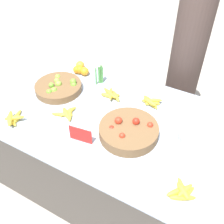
{
  "coord_description": "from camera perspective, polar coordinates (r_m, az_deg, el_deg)",
  "views": [
    {
      "loc": [
        0.68,
        -1.22,
        2.1
      ],
      "look_at": [
        0.0,
        0.0,
        0.85
      ],
      "focal_mm": 42.0,
      "sensor_mm": 36.0,
      "label": 1
    }
  ],
  "objects": [
    {
      "name": "banana_bunch_front_right",
      "position": [
        1.54,
        15.11,
        -16.41
      ],
      "size": [
        0.16,
        0.17,
        0.06
      ],
      "color": "gold",
      "rests_on": "market_table"
    },
    {
      "name": "tomato_basket",
      "position": [
        1.76,
        3.62,
        -4.05
      ],
      "size": [
        0.4,
        0.4,
        0.12
      ],
      "color": "brown",
      "rests_on": "market_table"
    },
    {
      "name": "banana_bunch_middle_left",
      "position": [
        2.07,
        -0.1,
        3.76
      ],
      "size": [
        0.19,
        0.15,
        0.05
      ],
      "color": "gold",
      "rests_on": "market_table"
    },
    {
      "name": "metal_bowl",
      "position": [
        1.85,
        20.27,
        -4.94
      ],
      "size": [
        0.4,
        0.4,
        0.06
      ],
      "color": "#B7B7BF",
      "rests_on": "market_table"
    },
    {
      "name": "veg_bundle",
      "position": [
        2.2,
        -2.62,
        8.05
      ],
      "size": [
        0.05,
        0.07,
        0.16
      ],
      "color": "#4C8E42",
      "rests_on": "market_table"
    },
    {
      "name": "banana_bunch_back_center",
      "position": [
        1.98,
        -20.74,
        -1.37
      ],
      "size": [
        0.15,
        0.2,
        0.06
      ],
      "color": "gold",
      "rests_on": "market_table"
    },
    {
      "name": "price_sign",
      "position": [
        1.71,
        -6.87,
        -4.96
      ],
      "size": [
        0.16,
        0.03,
        0.12
      ],
      "rotation": [
        0.0,
        0.0,
        0.14
      ],
      "color": "red",
      "rests_on": "market_table"
    },
    {
      "name": "ground_plane",
      "position": [
        2.52,
        0.0,
        -14.48
      ],
      "size": [
        12.0,
        12.0,
        0.0
      ],
      "primitive_type": "plane",
      "color": "#ADA599"
    },
    {
      "name": "orange_pile",
      "position": [
        2.37,
        -6.87,
        9.31
      ],
      "size": [
        0.17,
        0.14,
        0.08
      ],
      "color": "orange",
      "rests_on": "market_table"
    },
    {
      "name": "lime_bowl",
      "position": [
        2.18,
        -11.53,
        5.33
      ],
      "size": [
        0.38,
        0.38,
        0.1
      ],
      "color": "brown",
      "rests_on": "market_table"
    },
    {
      "name": "banana_bunch_middle_right",
      "position": [
        2.03,
        8.54,
        2.21
      ],
      "size": [
        0.17,
        0.13,
        0.06
      ],
      "color": "gold",
      "rests_on": "market_table"
    },
    {
      "name": "banana_bunch_front_left",
      "position": [
        1.94,
        -9.86,
        -0.29
      ],
      "size": [
        0.18,
        0.16,
        0.03
      ],
      "color": "gold",
      "rests_on": "market_table"
    },
    {
      "name": "market_table",
      "position": [
        2.2,
        0.0,
        -8.71
      ],
      "size": [
        1.86,
        1.11,
        0.8
      ],
      "color": "#4C4742",
      "rests_on": "ground_plane"
    },
    {
      "name": "vendor_person",
      "position": [
        2.51,
        15.47,
        8.94
      ],
      "size": [
        0.29,
        0.29,
        1.69
      ],
      "color": "#473833",
      "rests_on": "ground_plane"
    }
  ]
}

